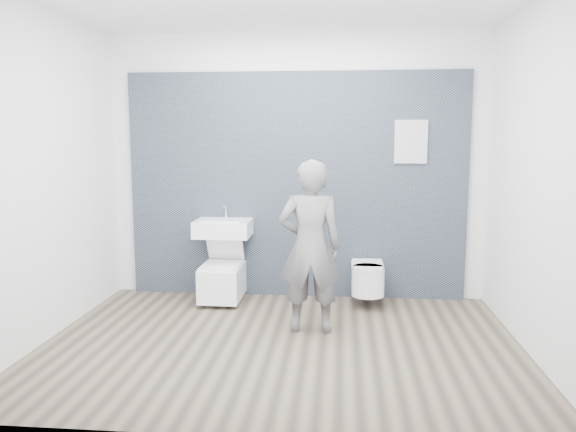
# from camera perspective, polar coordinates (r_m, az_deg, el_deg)

# --- Properties ---
(ground) EXTENTS (4.00, 4.00, 0.00)m
(ground) POSITION_cam_1_polar(r_m,az_deg,el_deg) (4.84, -0.69, -12.82)
(ground) COLOR brown
(ground) RESTS_ON ground
(room_shell) EXTENTS (4.00, 4.00, 4.00)m
(room_shell) POSITION_cam_1_polar(r_m,az_deg,el_deg) (4.52, -0.73, 8.23)
(room_shell) COLOR silver
(room_shell) RESTS_ON ground
(tile_wall) EXTENTS (3.60, 0.06, 2.40)m
(tile_wall) POSITION_cam_1_polar(r_m,az_deg,el_deg) (6.23, 0.77, -8.00)
(tile_wall) COLOR black
(tile_wall) RESTS_ON ground
(washbasin) EXTENTS (0.58, 0.43, 0.43)m
(washbasin) POSITION_cam_1_polar(r_m,az_deg,el_deg) (5.93, -6.61, -1.19)
(washbasin) COLOR white
(washbasin) RESTS_ON ground
(toilet_square) EXTENTS (0.41, 0.59, 0.75)m
(toilet_square) POSITION_cam_1_polar(r_m,az_deg,el_deg) (5.96, -6.68, -6.40)
(toilet_square) COLOR white
(toilet_square) RESTS_ON ground
(toilet_rounded) EXTENTS (0.33, 0.56, 0.30)m
(toilet_rounded) POSITION_cam_1_polar(r_m,az_deg,el_deg) (5.84, 8.09, -6.29)
(toilet_rounded) COLOR white
(toilet_rounded) RESTS_ON ground
(info_placard) EXTENTS (0.33, 0.03, 0.45)m
(info_placard) POSITION_cam_1_polar(r_m,az_deg,el_deg) (6.21, 11.90, -8.23)
(info_placard) COLOR white
(info_placard) RESTS_ON ground
(visitor) EXTENTS (0.58, 0.39, 1.53)m
(visitor) POSITION_cam_1_polar(r_m,az_deg,el_deg) (4.94, 2.27, -3.13)
(visitor) COLOR slate
(visitor) RESTS_ON ground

